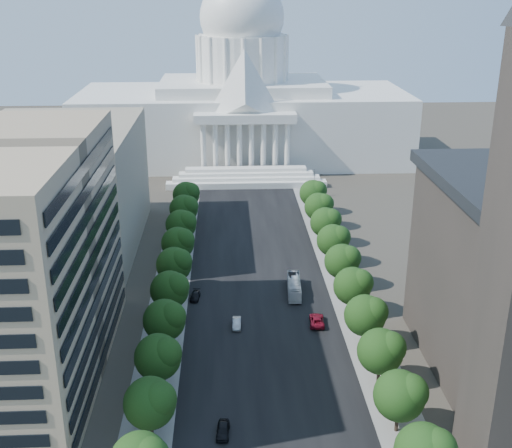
{
  "coord_description": "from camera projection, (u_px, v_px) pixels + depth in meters",
  "views": [
    {
      "loc": [
        -6.56,
        -53.12,
        62.21
      ],
      "look_at": [
        -0.38,
        74.69,
        14.08
      ],
      "focal_mm": 45.0,
      "sensor_mm": 36.0,
      "label": 1
    }
  ],
  "objects": [
    {
      "name": "tree_r_j",
      "position": [
        314.0,
        192.0,
        182.42
      ],
      "size": [
        7.79,
        7.6,
        9.97
      ],
      "color": "#33261C",
      "rests_on": "ground"
    },
    {
      "name": "tree_l_d",
      "position": [
        166.0,
        319.0,
        113.49
      ],
      "size": [
        7.79,
        7.6,
        9.97
      ],
      "color": "#33261C",
      "rests_on": "ground"
    },
    {
      "name": "city_bus",
      "position": [
        294.0,
        286.0,
        136.72
      ],
      "size": [
        3.41,
        11.56,
        3.18
      ],
      "primitive_type": "imported",
      "rotation": [
        0.0,
        0.0,
        -0.07
      ],
      "color": "silver",
      "rests_on": "ground"
    },
    {
      "name": "streetlight_d",
      "position": [
        340.0,
        240.0,
        150.18
      ],
      "size": [
        2.61,
        0.44,
        9.0
      ],
      "color": "gray",
      "rests_on": "ground"
    },
    {
      "name": "road_asphalt",
      "position": [
        255.0,
        256.0,
        156.0
      ],
      "size": [
        30.0,
        260.0,
        0.01
      ],
      "primitive_type": "cube",
      "color": "black",
      "rests_on": "ground"
    },
    {
      "name": "streetlight_c",
      "position": [
        362.0,
        287.0,
        126.81
      ],
      "size": [
        2.61,
        0.44,
        9.0
      ],
      "color": "gray",
      "rests_on": "ground"
    },
    {
      "name": "car_red",
      "position": [
        317.0,
        320.0,
        124.56
      ],
      "size": [
        3.22,
        6.16,
        1.65
      ],
      "primitive_type": "imported",
      "rotation": [
        0.0,
        0.0,
        3.06
      ],
      "color": "maroon",
      "rests_on": "ground"
    },
    {
      "name": "tree_r_d",
      "position": [
        367.0,
        314.0,
        115.11
      ],
      "size": [
        7.79,
        7.6,
        9.97
      ],
      "color": "#33261C",
      "rests_on": "ground"
    },
    {
      "name": "tree_l_c",
      "position": [
        160.0,
        356.0,
        102.27
      ],
      "size": [
        7.79,
        7.6,
        9.97
      ],
      "color": "#33261C",
      "rests_on": "ground"
    },
    {
      "name": "streetlight_b",
      "position": [
        393.0,
        356.0,
        103.43
      ],
      "size": [
        2.61,
        0.44,
        9.0
      ],
      "color": "gray",
      "rests_on": "ground"
    },
    {
      "name": "tree_r_c",
      "position": [
        383.0,
        350.0,
        103.89
      ],
      "size": [
        7.79,
        7.6,
        9.97
      ],
      "color": "#33261C",
      "rests_on": "ground"
    },
    {
      "name": "tree_l_f",
      "position": [
        175.0,
        264.0,
        135.92
      ],
      "size": [
        7.79,
        7.6,
        9.97
      ],
      "color": "#33261C",
      "rests_on": "ground"
    },
    {
      "name": "tree_r_g",
      "position": [
        335.0,
        240.0,
        148.77
      ],
      "size": [
        7.79,
        7.6,
        9.97
      ],
      "color": "#33261C",
      "rests_on": "ground"
    },
    {
      "name": "tree_l_h",
      "position": [
        182.0,
        224.0,
        158.36
      ],
      "size": [
        7.79,
        7.6,
        9.97
      ],
      "color": "#33261C",
      "rests_on": "ground"
    },
    {
      "name": "tree_l_g",
      "position": [
        179.0,
        242.0,
        147.14
      ],
      "size": [
        7.79,
        7.6,
        9.97
      ],
      "color": "#33261C",
      "rests_on": "ground"
    },
    {
      "name": "tree_l_i",
      "position": [
        185.0,
        208.0,
        169.58
      ],
      "size": [
        7.79,
        7.6,
        9.97
      ],
      "color": "#33261C",
      "rests_on": "ground"
    },
    {
      "name": "capitol",
      "position": [
        243.0,
        105.0,
        237.67
      ],
      "size": [
        120.0,
        56.0,
        73.0
      ],
      "color": "white",
      "rests_on": "ground"
    },
    {
      "name": "car_silver",
      "position": [
        237.0,
        323.0,
        123.6
      ],
      "size": [
        1.74,
        4.62,
        1.5
      ],
      "primitive_type": "imported",
      "rotation": [
        0.0,
        0.0,
        -0.03
      ],
      "color": "#AAADB2",
      "rests_on": "ground"
    },
    {
      "name": "tree_r_f",
      "position": [
        344.0,
        260.0,
        137.55
      ],
      "size": [
        7.79,
        7.6,
        9.97
      ],
      "color": "#33261C",
      "rests_on": "ground"
    },
    {
      "name": "streetlight_f",
      "position": [
        312.0,
        179.0,
        196.92
      ],
      "size": [
        2.61,
        0.44,
        9.0
      ],
      "color": "gray",
      "rests_on": "ground"
    },
    {
      "name": "office_block_left_far",
      "position": [
        58.0,
        188.0,
        157.9
      ],
      "size": [
        38.0,
        52.0,
        30.0
      ],
      "primitive_type": "cube",
      "color": "gray",
      "rests_on": "ground"
    },
    {
      "name": "tree_l_b",
      "position": [
        152.0,
        402.0,
        91.05
      ],
      "size": [
        7.79,
        7.6,
        9.97
      ],
      "color": "#33261C",
      "rests_on": "ground"
    },
    {
      "name": "tree_r_e",
      "position": [
        354.0,
        285.0,
        126.33
      ],
      "size": [
        7.79,
        7.6,
        9.97
      ],
      "color": "#33261C",
      "rests_on": "ground"
    },
    {
      "name": "car_dark_a",
      "position": [
        223.0,
        430.0,
        93.98
      ],
      "size": [
        2.21,
        4.77,
        1.58
      ],
      "primitive_type": "imported",
      "rotation": [
        0.0,
        0.0,
        -0.08
      ],
      "color": "black",
      "rests_on": "ground"
    },
    {
      "name": "sidewalk_left",
      "position": [
        176.0,
        257.0,
        155.14
      ],
      "size": [
        8.0,
        260.0,
        0.02
      ],
      "primitive_type": "cube",
      "color": "gray",
      "rests_on": "ground"
    },
    {
      "name": "tree_l_e",
      "position": [
        171.0,
        289.0,
        124.7
      ],
      "size": [
        7.79,
        7.6,
        9.97
      ],
      "color": "#33261C",
      "rests_on": "ground"
    },
    {
      "name": "tree_l_j",
      "position": [
        187.0,
        194.0,
        180.8
      ],
      "size": [
        7.79,
        7.6,
        9.97
      ],
      "color": "#33261C",
      "rests_on": "ground"
    },
    {
      "name": "sidewalk_right",
      "position": [
        332.0,
        254.0,
        156.86
      ],
      "size": [
        8.0,
        260.0,
        0.02
      ],
      "primitive_type": "cube",
      "color": "gray",
      "rests_on": "ground"
    },
    {
      "name": "tree_r_b",
      "position": [
        402.0,
        395.0,
        92.67
      ],
      "size": [
        7.79,
        7.6,
        9.97
      ],
      "color": "#33261C",
      "rests_on": "ground"
    },
    {
      "name": "streetlight_e",
      "position": [
        324.0,
        205.0,
        173.55
      ],
      "size": [
        2.61,
        0.44,
        9.0
      ],
      "color": "gray",
      "rests_on": "ground"
    },
    {
      "name": "car_dark_b",
      "position": [
        195.0,
        296.0,
        134.58
      ],
      "size": [
        2.3,
        4.73,
        1.33
      ],
      "primitive_type": "imported",
      "rotation": [
        0.0,
        0.0,
        -0.1
      ],
      "color": "black",
      "rests_on": "ground"
    },
    {
      "name": "tree_r_i",
      "position": [
        320.0,
        206.0,
        171.21
      ],
      "size": [
        7.79,
        7.6,
        9.97
      ],
      "color": "#33261C",
      "rests_on": "ground"
    },
    {
      "name": "tree_r_h",
      "position": [
        327.0,
        222.0,
        159.99
      ],
      "size": [
        7.79,
        7.6,
        9.97
      ],
      "color": "#33261C",
      "rests_on": "ground"
    }
  ]
}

